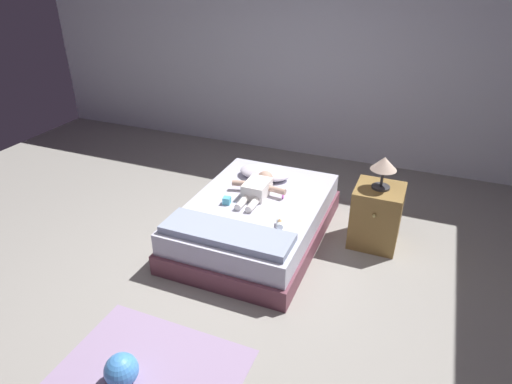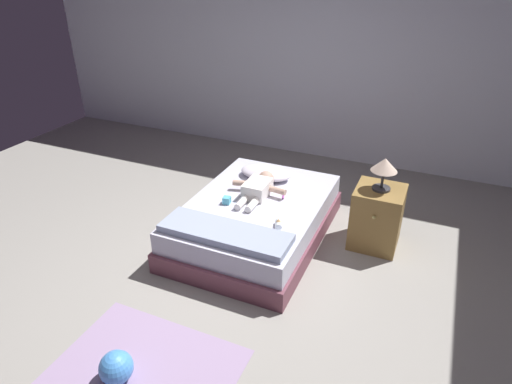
{
  "view_description": "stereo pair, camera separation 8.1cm",
  "coord_description": "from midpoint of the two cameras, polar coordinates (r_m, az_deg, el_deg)",
  "views": [
    {
      "loc": [
        1.39,
        -2.41,
        2.36
      ],
      "look_at": [
        0.05,
        0.83,
        0.48
      ],
      "focal_mm": 30.79,
      "sensor_mm": 36.0,
      "label": 1
    },
    {
      "loc": [
        1.46,
        -2.38,
        2.36
      ],
      "look_at": [
        0.05,
        0.83,
        0.48
      ],
      "focal_mm": 30.79,
      "sensor_mm": 36.0,
      "label": 2
    }
  ],
  "objects": [
    {
      "name": "ground_plane",
      "position": [
        3.65,
        -5.48,
        -12.22
      ],
      "size": [
        8.0,
        8.0,
        0.0
      ],
      "primitive_type": "plane",
      "color": "gray"
    },
    {
      "name": "nightstand",
      "position": [
        4.13,
        15.96,
        -3.16
      ],
      "size": [
        0.42,
        0.45,
        0.57
      ],
      "color": "olive",
      "rests_on": "ground_plane"
    },
    {
      "name": "bed",
      "position": [
        4.12,
        0.57,
        -3.62
      ],
      "size": [
        1.2,
        1.74,
        0.38
      ],
      "color": "brown",
      "rests_on": "ground_plane"
    },
    {
      "name": "rug",
      "position": [
        3.08,
        -14.83,
        -22.95
      ],
      "size": [
        1.18,
        1.09,
        0.01
      ],
      "color": "#9980A3",
      "rests_on": "ground_plane"
    },
    {
      "name": "lamp",
      "position": [
        3.9,
        16.92,
        3.16
      ],
      "size": [
        0.23,
        0.23,
        0.3
      ],
      "color": "#333338",
      "rests_on": "nightstand"
    },
    {
      "name": "toothbrush",
      "position": [
        4.14,
        4.18,
        -0.26
      ],
      "size": [
        0.06,
        0.17,
        0.02
      ],
      "color": "#B33DA9",
      "rests_on": "bed"
    },
    {
      "name": "toy_block",
      "position": [
        3.98,
        -3.24,
        -1.08
      ],
      "size": [
        0.07,
        0.07,
        0.06
      ],
      "color": "#51B1CC",
      "rests_on": "bed"
    },
    {
      "name": "pillow",
      "position": [
        4.44,
        1.78,
        2.5
      ],
      "size": [
        0.52,
        0.31,
        0.1
      ],
      "color": "silver",
      "rests_on": "bed"
    },
    {
      "name": "baby_bottle",
      "position": [
        3.64,
        3.59,
        -4.13
      ],
      "size": [
        0.09,
        0.12,
        0.08
      ],
      "color": "white",
      "rests_on": "bed"
    },
    {
      "name": "toy_ball",
      "position": [
        3.04,
        -16.93,
        -20.99
      ],
      "size": [
        0.21,
        0.21,
        0.21
      ],
      "primitive_type": "sphere",
      "color": "#458EE0",
      "rests_on": "rug"
    },
    {
      "name": "wall_behind_bed",
      "position": [
        5.67,
        9.23,
        17.68
      ],
      "size": [
        8.0,
        0.12,
        2.71
      ],
      "primitive_type": "cube",
      "color": "silver",
      "rests_on": "ground_plane"
    },
    {
      "name": "blanket",
      "position": [
        3.53,
        -3.39,
        -5.34
      ],
      "size": [
        1.08,
        0.34,
        0.06
      ],
      "color": "#919CB6",
      "rests_on": "bed"
    },
    {
      "name": "baby",
      "position": [
        4.11,
        0.91,
        0.58
      ],
      "size": [
        0.54,
        0.62,
        0.16
      ],
      "color": "white",
      "rests_on": "bed"
    }
  ]
}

